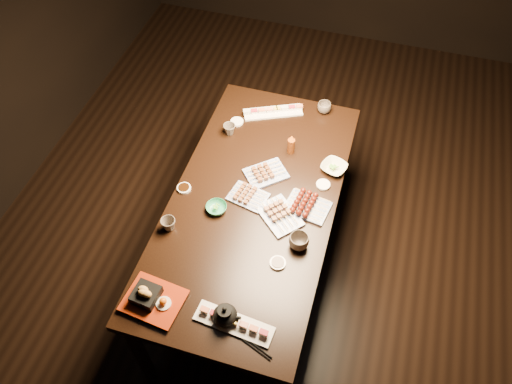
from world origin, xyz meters
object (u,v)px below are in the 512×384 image
teacup_far_left (229,129)px  teacup_far_right (324,108)px  edamame_bowl_cream (334,167)px  yakitori_plate_right (280,213)px  yakitori_plate_left (266,171)px  sushi_platter_near (234,322)px  teacup_mid_right (299,242)px  dining_table (254,237)px  teapot (225,314)px  teacup_near_left (169,224)px  edamame_bowl_green (216,208)px  yakitori_plate_center (248,195)px  condiment_bottle (291,144)px  tempura_tray (153,297)px  sushi_platter_far (273,110)px

teacup_far_left → teacup_far_right: 0.63m
edamame_bowl_cream → teacup_far_left: size_ratio=1.90×
yakitori_plate_right → yakitori_plate_left: bearing=162.2°
yakitori_plate_right → sushi_platter_near: bearing=-51.7°
edamame_bowl_cream → teacup_mid_right: bearing=-97.4°
dining_table → teapot: bearing=-76.9°
teapot → edamame_bowl_cream: bearing=74.4°
teacup_near_left → teacup_mid_right: 0.69m
edamame_bowl_green → teacup_mid_right: (0.48, -0.10, 0.02)m
yakitori_plate_center → yakitori_plate_left: size_ratio=0.90×
yakitori_plate_center → condiment_bottle: (0.14, 0.41, 0.04)m
tempura_tray → teapot: 0.36m
teacup_near_left → edamame_bowl_green: bearing=42.6°
edamame_bowl_green → teacup_near_left: size_ratio=1.46×
teapot → sushi_platter_near: bearing=-14.6°
sushi_platter_near → condiment_bottle: bearing=96.1°
dining_table → teapot: teapot is taller
yakitori_plate_left → teapot: size_ratio=1.70×
edamame_bowl_green → condiment_bottle: size_ratio=0.85×
yakitori_plate_center → edamame_bowl_cream: 0.54m
sushi_platter_far → teacup_near_left: size_ratio=4.76×
sushi_platter_far → yakitori_plate_right: size_ratio=1.55×
sushi_platter_far → yakitori_plate_center: (0.05, -0.70, 0.00)m
dining_table → teacup_far_right: 0.94m
sushi_platter_near → teacup_mid_right: size_ratio=3.63×
sushi_platter_far → teacup_mid_right: size_ratio=3.57×
yakitori_plate_right → teapot: bearing=-55.9°
yakitori_plate_center → teacup_mid_right: bearing=-21.2°
teacup_far_left → sushi_platter_near: bearing=-70.6°
tempura_tray → teacup_far_right: tempura_tray is taller
yakitori_plate_left → tempura_tray: (-0.30, -0.92, 0.02)m
sushi_platter_near → yakitori_plate_left: 0.92m
sushi_platter_near → teacup_near_left: (-0.50, 0.41, 0.01)m
yakitori_plate_left → condiment_bottle: size_ratio=1.70×
sushi_platter_far → teacup_mid_right: 1.01m
teacup_near_left → condiment_bottle: bearing=56.1°
dining_table → teacup_mid_right: size_ratio=17.18×
sushi_platter_far → teacup_far_left: (-0.21, -0.25, 0.01)m
condiment_bottle → teacup_far_right: bearing=73.5°
yakitori_plate_left → edamame_bowl_cream: size_ratio=1.62×
sushi_platter_near → teacup_far_left: size_ratio=5.07×
edamame_bowl_green → teacup_near_left: 0.27m
yakitori_plate_left → edamame_bowl_green: 0.37m
yakitori_plate_center → tempura_tray: 0.77m
teacup_far_right → edamame_bowl_green: bearing=-113.3°
edamame_bowl_green → teacup_far_left: 0.59m
tempura_tray → condiment_bottle: condiment_bottle is taller
teacup_far_left → yakitori_plate_left: bearing=-39.8°
yakitori_plate_right → teacup_near_left: teacup_near_left is taller
edamame_bowl_green → yakitori_plate_left: bearing=59.2°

